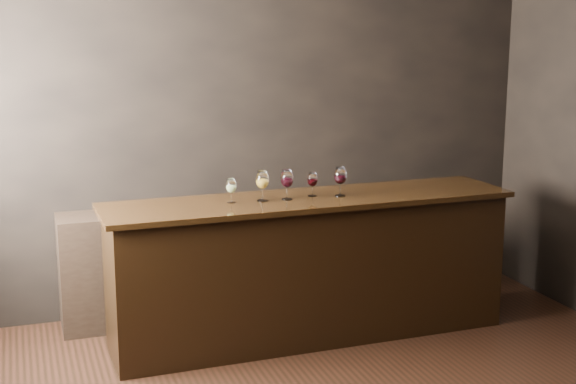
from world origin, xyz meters
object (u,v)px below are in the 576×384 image
object	(u,v)px
glass_amber	(262,181)
glass_red_c	(340,176)
back_bar_shelf	(218,260)
bar_counter	(310,270)
glass_red_b	(312,180)
glass_red_a	(287,179)
glass_white	(231,186)

from	to	relation	value
glass_amber	glass_red_c	size ratio (longest dim) A/B	1.02
back_bar_shelf	glass_red_c	bearing A→B (deg)	-43.40
bar_counter	glass_red_b	bearing A→B (deg)	49.80
bar_counter	glass_red_c	bearing A→B (deg)	-7.51
glass_amber	glass_red_a	bearing A→B (deg)	-2.70
glass_white	glass_amber	world-z (taller)	glass_amber
bar_counter	glass_amber	bearing A→B (deg)	179.10
bar_counter	glass_amber	world-z (taller)	glass_amber
glass_amber	bar_counter	bearing A→B (deg)	0.21
back_bar_shelf	glass_white	xyz separation A→B (m)	(-0.06, -0.66, 0.72)
glass_amber	glass_red_a	size ratio (longest dim) A/B	1.01
back_bar_shelf	glass_red_a	xyz separation A→B (m)	(0.34, -0.68, 0.75)
glass_red_a	glass_red_b	world-z (taller)	glass_red_a
bar_counter	glass_red_a	xyz separation A→B (m)	(-0.18, -0.01, 0.68)
glass_red_a	glass_red_b	bearing A→B (deg)	12.96
glass_red_b	glass_white	bearing A→B (deg)	-177.69
bar_counter	glass_white	xyz separation A→B (m)	(-0.58, 0.01, 0.65)
bar_counter	glass_red_b	size ratio (longest dim) A/B	16.50
glass_white	glass_red_a	bearing A→B (deg)	-3.43
glass_red_a	glass_red_c	distance (m)	0.40
back_bar_shelf	glass_white	world-z (taller)	glass_white
glass_white	glass_red_c	world-z (taller)	glass_red_c
glass_white	glass_amber	xyz separation A→B (m)	(0.22, -0.02, 0.03)
bar_counter	glass_red_b	xyz separation A→B (m)	(0.03, 0.04, 0.66)
glass_red_a	glass_red_c	bearing A→B (deg)	-2.15
glass_white	glass_red_b	xyz separation A→B (m)	(0.61, 0.02, 0.00)
glass_red_b	glass_red_c	size ratio (longest dim) A/B	0.82
glass_amber	glass_red_b	size ratio (longest dim) A/B	1.24
glass_amber	glass_red_a	distance (m)	0.18
bar_counter	back_bar_shelf	xyz separation A→B (m)	(-0.51, 0.67, -0.07)
glass_white	glass_red_c	bearing A→B (deg)	-2.79
back_bar_shelf	glass_amber	distance (m)	1.02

